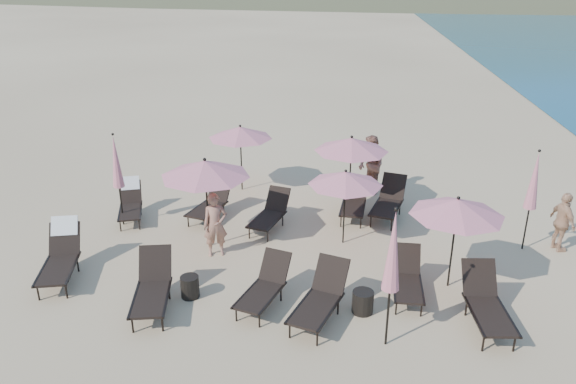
# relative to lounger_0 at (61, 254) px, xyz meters

# --- Properties ---
(ground) EXTENTS (800.00, 800.00, 0.00)m
(ground) POSITION_rel_lounger_0_xyz_m (6.01, -0.61, -0.57)
(ground) COLOR #D6BA8C
(ground) RESTS_ON ground
(lounger_0) EXTENTS (1.09, 2.01, 1.19)m
(lounger_0) POSITION_rel_lounger_0_xyz_m (0.00, 0.00, 0.00)
(lounger_0) COLOR black
(lounger_0) RESTS_ON ground
(lounger_1) EXTENTS (1.01, 1.93, 1.06)m
(lounger_1) POSITION_rel_lounger_0_xyz_m (2.47, -1.03, -0.07)
(lounger_1) COLOR black
(lounger_1) RESTS_ON ground
(lounger_2) EXTENTS (1.12, 1.77, 0.95)m
(lounger_2) POSITION_rel_lounger_0_xyz_m (4.77, -0.71, -0.12)
(lounger_2) COLOR black
(lounger_2) RESTS_ON ground
(lounger_3) EXTENTS (1.26, 1.94, 1.05)m
(lounger_3) POSITION_rel_lounger_0_xyz_m (5.95, -1.10, -0.08)
(lounger_3) COLOR black
(lounger_3) RESTS_ON ground
(lounger_4) EXTENTS (0.67, 1.63, 0.93)m
(lounger_4) POSITION_rel_lounger_0_xyz_m (7.78, -0.09, -0.13)
(lounger_4) COLOR black
(lounger_4) RESTS_ON ground
(lounger_5) EXTENTS (0.83, 1.88, 1.05)m
(lounger_5) POSITION_rel_lounger_0_xyz_m (9.23, -0.99, -0.07)
(lounger_5) COLOR black
(lounger_5) RESTS_ON ground
(lounger_6) EXTENTS (1.03, 1.73, 1.02)m
(lounger_6) POSITION_rel_lounger_0_xyz_m (0.45, 3.24, -0.08)
(lounger_6) COLOR black
(lounger_6) RESTS_ON ground
(lounger_7) EXTENTS (1.12, 1.79, 0.96)m
(lounger_7) POSITION_rel_lounger_0_xyz_m (2.69, 3.47, -0.12)
(lounger_7) COLOR black
(lounger_7) RESTS_ON ground
(lounger_8) EXTENTS (1.08, 1.77, 0.95)m
(lounger_8) POSITION_rel_lounger_0_xyz_m (4.44, 2.95, -0.12)
(lounger_8) COLOR black
(lounger_8) RESTS_ON ground
(lounger_9) EXTENTS (0.82, 1.76, 0.98)m
(lounger_9) POSITION_rel_lounger_0_xyz_m (6.69, 3.97, -0.11)
(lounger_9) COLOR black
(lounger_9) RESTS_ON ground
(lounger_10) EXTENTS (1.17, 1.94, 1.05)m
(lounger_10) POSITION_rel_lounger_0_xyz_m (7.67, 3.98, -0.08)
(lounger_10) COLOR black
(lounger_10) RESTS_ON ground
(umbrella_open_0) EXTENTS (2.20, 2.20, 2.37)m
(umbrella_open_0) POSITION_rel_lounger_0_xyz_m (3.02, 1.79, 1.53)
(umbrella_open_0) COLOR black
(umbrella_open_0) RESTS_ON ground
(umbrella_open_1) EXTENTS (1.87, 1.87, 2.01)m
(umbrella_open_1) POSITION_rel_lounger_0_xyz_m (6.41, 2.27, 1.21)
(umbrella_open_1) COLOR black
(umbrella_open_1) RESTS_ON ground
(umbrella_open_2) EXTENTS (2.02, 2.02, 2.17)m
(umbrella_open_2) POSITION_rel_lounger_0_xyz_m (8.75, 0.40, 1.35)
(umbrella_open_2) COLOR black
(umbrella_open_2) RESTS_ON ground
(umbrella_open_3) EXTENTS (1.97, 1.97, 2.12)m
(umbrella_open_3) POSITION_rel_lounger_0_xyz_m (3.20, 5.65, 1.31)
(umbrella_open_3) COLOR black
(umbrella_open_3) RESTS_ON ground
(umbrella_open_4) EXTENTS (2.10, 2.10, 2.26)m
(umbrella_open_4) POSITION_rel_lounger_0_xyz_m (6.57, 4.36, 1.43)
(umbrella_open_4) COLOR black
(umbrella_open_4) RESTS_ON ground
(umbrella_closed_0) EXTENTS (0.33, 0.33, 2.84)m
(umbrella_closed_0) POSITION_rel_lounger_0_xyz_m (7.23, -1.82, 1.41)
(umbrella_closed_0) COLOR black
(umbrella_closed_0) RESTS_ON ground
(umbrella_closed_1) EXTENTS (0.31, 0.31, 2.64)m
(umbrella_closed_1) POSITION_rel_lounger_0_xyz_m (10.92, 2.36, 1.27)
(umbrella_closed_1) COLOR black
(umbrella_closed_1) RESTS_ON ground
(umbrella_closed_2) EXTENTS (0.31, 0.31, 2.62)m
(umbrella_closed_2) POSITION_rel_lounger_0_xyz_m (0.37, 2.80, 1.25)
(umbrella_closed_2) COLOR black
(umbrella_closed_2) RESTS_ON ground
(side_table_0) EXTENTS (0.40, 0.40, 0.49)m
(side_table_0) POSITION_rel_lounger_0_xyz_m (3.13, -0.57, -0.32)
(side_table_0) COLOR black
(side_table_0) RESTS_ON ground
(side_table_1) EXTENTS (0.45, 0.45, 0.48)m
(side_table_1) POSITION_rel_lounger_0_xyz_m (6.82, -0.80, -0.33)
(side_table_1) COLOR black
(side_table_1) RESTS_ON ground
(beachgoer_a) EXTENTS (0.68, 0.55, 1.61)m
(beachgoer_a) POSITION_rel_lounger_0_xyz_m (3.30, 1.35, 0.24)
(beachgoer_a) COLOR #9E6A55
(beachgoer_a) RESTS_ON ground
(beachgoer_b) EXTENTS (1.08, 1.13, 1.84)m
(beachgoer_b) POSITION_rel_lounger_0_xyz_m (7.23, 5.73, 0.35)
(beachgoer_b) COLOR #915D4B
(beachgoer_b) RESTS_ON ground
(beachgoer_c) EXTENTS (0.61, 0.97, 1.54)m
(beachgoer_c) POSITION_rel_lounger_0_xyz_m (11.78, 2.38, 0.20)
(beachgoer_c) COLOR tan
(beachgoer_c) RESTS_ON ground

